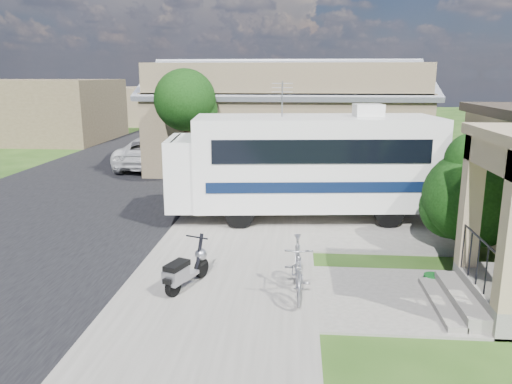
# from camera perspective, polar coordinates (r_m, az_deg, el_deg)

# --- Properties ---
(ground) EXTENTS (120.00, 120.00, 0.00)m
(ground) POSITION_cam_1_polar(r_m,az_deg,el_deg) (11.20, 1.51, -9.50)
(ground) COLOR #1E3E10
(street_slab) EXTENTS (9.00, 80.00, 0.02)m
(street_slab) POSITION_cam_1_polar(r_m,az_deg,el_deg) (22.28, -16.58, 1.53)
(street_slab) COLOR black
(street_slab) RESTS_ON ground
(sidewalk_slab) EXTENTS (4.00, 80.00, 0.06)m
(sidewalk_slab) POSITION_cam_1_polar(r_m,az_deg,el_deg) (20.82, 0.33, 1.36)
(sidewalk_slab) COLOR slate
(sidewalk_slab) RESTS_ON ground
(driveway_slab) EXTENTS (7.00, 6.00, 0.05)m
(driveway_slab) POSITION_cam_1_polar(r_m,az_deg,el_deg) (15.45, 8.04, -3.04)
(driveway_slab) COLOR slate
(driveway_slab) RESTS_ON ground
(walk_slab) EXTENTS (4.00, 3.00, 0.05)m
(walk_slab) POSITION_cam_1_polar(r_m,az_deg,el_deg) (10.55, 18.03, -11.54)
(walk_slab) COLOR slate
(walk_slab) RESTS_ON ground
(warehouse) EXTENTS (12.50, 8.40, 5.04)m
(warehouse) POSITION_cam_1_polar(r_m,az_deg,el_deg) (24.40, 3.43, 7.75)
(warehouse) COLOR brown
(warehouse) RESTS_ON ground
(distant_bldg_far) EXTENTS (10.00, 8.00, 4.00)m
(distant_bldg_far) POSITION_cam_1_polar(r_m,az_deg,el_deg) (36.85, -24.02, 8.53)
(distant_bldg_far) COLOR brown
(distant_bldg_far) RESTS_ON ground
(distant_bldg_near) EXTENTS (8.00, 7.00, 3.20)m
(distant_bldg_near) POSITION_cam_1_polar(r_m,az_deg,el_deg) (47.04, -14.79, 9.53)
(distant_bldg_near) COLOR brown
(distant_bldg_near) RESTS_ON ground
(street_tree_a) EXTENTS (2.44, 2.40, 4.58)m
(street_tree_a) POSITION_cam_1_polar(r_m,az_deg,el_deg) (19.85, -7.78, 10.03)
(street_tree_a) COLOR #332216
(street_tree_a) RESTS_ON ground
(street_tree_b) EXTENTS (2.44, 2.40, 4.73)m
(street_tree_b) POSITION_cam_1_polar(r_m,az_deg,el_deg) (29.68, -3.59, 11.45)
(street_tree_b) COLOR #332216
(street_tree_b) RESTS_ON ground
(street_tree_c) EXTENTS (2.44, 2.40, 4.42)m
(street_tree_c) POSITION_cam_1_polar(r_m,az_deg,el_deg) (38.62, -1.63, 11.46)
(street_tree_c) COLOR #332216
(street_tree_c) RESTS_ON ground
(motorhome) EXTENTS (8.20, 3.32, 4.09)m
(motorhome) POSITION_cam_1_polar(r_m,az_deg,el_deg) (15.15, 5.64, 3.42)
(motorhome) COLOR white
(motorhome) RESTS_ON ground
(shrub) EXTENTS (2.46, 2.34, 3.01)m
(shrub) POSITION_cam_1_polar(r_m,az_deg,el_deg) (13.19, 23.46, -0.05)
(shrub) COLOR #332216
(shrub) RESTS_ON ground
(scooter) EXTENTS (0.78, 1.45, 0.99)m
(scooter) POSITION_cam_1_polar(r_m,az_deg,el_deg) (10.38, -8.15, -8.87)
(scooter) COLOR black
(scooter) RESTS_ON ground
(bicycle) EXTENTS (0.59, 1.90, 1.13)m
(bicycle) POSITION_cam_1_polar(r_m,az_deg,el_deg) (10.03, 4.77, -8.85)
(bicycle) COLOR #95959C
(bicycle) RESTS_ON ground
(pickup_truck) EXTENTS (2.53, 5.35, 1.48)m
(pickup_truck) POSITION_cam_1_polar(r_m,az_deg,el_deg) (24.36, -11.65, 4.52)
(pickup_truck) COLOR silver
(pickup_truck) RESTS_ON ground
(van) EXTENTS (2.45, 5.76, 1.66)m
(van) POSITION_cam_1_polar(r_m,az_deg,el_deg) (31.77, -8.45, 6.81)
(van) COLOR silver
(van) RESTS_ON ground
(garden_hose) EXTENTS (0.35, 0.35, 0.16)m
(garden_hose) POSITION_cam_1_polar(r_m,az_deg,el_deg) (11.43, 19.47, -9.38)
(garden_hose) COLOR #125E1F
(garden_hose) RESTS_ON ground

